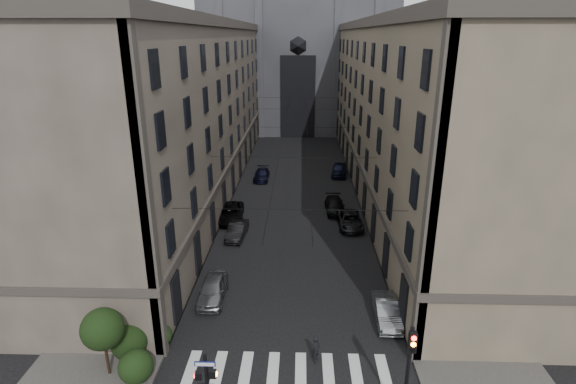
# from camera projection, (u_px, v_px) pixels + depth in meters

# --- Properties ---
(sidewalk_left) EXTENTS (7.00, 80.00, 0.15)m
(sidewalk_left) POSITION_uv_depth(u_px,v_px,m) (208.00, 186.00, 53.79)
(sidewalk_left) COLOR #383533
(sidewalk_left) RESTS_ON ground
(sidewalk_right) EXTENTS (7.00, 80.00, 0.15)m
(sidewalk_right) POSITION_uv_depth(u_px,v_px,m) (384.00, 188.00, 53.20)
(sidewalk_right) COLOR #383533
(sidewalk_right) RESTS_ON ground
(zebra_crossing) EXTENTS (11.00, 3.20, 0.01)m
(zebra_crossing) POSITION_uv_depth(u_px,v_px,m) (287.00, 372.00, 24.29)
(zebra_crossing) COLOR beige
(zebra_crossing) RESTS_ON ground
(building_left) EXTENTS (13.60, 60.60, 18.85)m
(building_left) POSITION_uv_depth(u_px,v_px,m) (177.00, 109.00, 50.80)
(building_left) COLOR #473E36
(building_left) RESTS_ON ground
(building_right) EXTENTS (13.60, 60.60, 18.85)m
(building_right) POSITION_uv_depth(u_px,v_px,m) (416.00, 110.00, 50.05)
(building_right) COLOR brown
(building_right) RESTS_ON ground
(gothic_tower) EXTENTS (35.00, 23.00, 58.00)m
(gothic_tower) POSITION_uv_depth(u_px,v_px,m) (299.00, 32.00, 84.36)
(gothic_tower) COLOR #2D2D33
(gothic_tower) RESTS_ON ground
(pedestrian_signal_left) EXTENTS (1.02, 0.38, 4.00)m
(pedestrian_signal_left) POSITION_uv_depth(u_px,v_px,m) (207.00, 384.00, 20.32)
(pedestrian_signal_left) COLOR black
(pedestrian_signal_left) RESTS_ON ground
(traffic_light_right) EXTENTS (0.34, 0.50, 5.20)m
(traffic_light_right) POSITION_uv_depth(u_px,v_px,m) (409.00, 364.00, 20.14)
(traffic_light_right) COLOR black
(traffic_light_right) RESTS_ON ground
(shrub_cluster) EXTENTS (3.90, 4.40, 3.90)m
(shrub_cluster) POSITION_uv_depth(u_px,v_px,m) (124.00, 341.00, 23.94)
(shrub_cluster) COLOR black
(shrub_cluster) RESTS_ON sidewalk_left
(tram_wires) EXTENTS (14.00, 60.00, 0.43)m
(tram_wires) POSITION_uv_depth(u_px,v_px,m) (295.00, 128.00, 50.77)
(tram_wires) COLOR black
(tram_wires) RESTS_ON ground
(car_left_near) EXTENTS (1.80, 4.38, 1.49)m
(car_left_near) POSITION_uv_depth(u_px,v_px,m) (213.00, 289.00, 30.83)
(car_left_near) COLOR slate
(car_left_near) RESTS_ON ground
(car_left_midnear) EXTENTS (1.77, 4.19, 1.35)m
(car_left_midnear) POSITION_uv_depth(u_px,v_px,m) (237.00, 231.00, 40.24)
(car_left_midnear) COLOR black
(car_left_midnear) RESTS_ON ground
(car_left_midfar) EXTENTS (3.01, 5.62, 1.50)m
(car_left_midfar) POSITION_uv_depth(u_px,v_px,m) (231.00, 213.00, 44.00)
(car_left_midfar) COLOR black
(car_left_midfar) RESTS_ON ground
(car_left_far) EXTENTS (1.84, 4.46, 1.29)m
(car_left_far) POSITION_uv_depth(u_px,v_px,m) (262.00, 175.00, 56.36)
(car_left_far) COLOR black
(car_left_far) RESTS_ON ground
(car_right_near) EXTENTS (1.49, 4.15, 1.36)m
(car_right_near) POSITION_uv_depth(u_px,v_px,m) (387.00, 311.00, 28.50)
(car_right_near) COLOR slate
(car_right_near) RESTS_ON ground
(car_right_midnear) EXTENTS (2.42, 4.93, 1.35)m
(car_right_midnear) POSITION_uv_depth(u_px,v_px,m) (350.00, 220.00, 42.47)
(car_right_midnear) COLOR black
(car_right_midnear) RESTS_ON ground
(car_right_midfar) EXTENTS (2.07, 4.72, 1.35)m
(car_right_midfar) POSITION_uv_depth(u_px,v_px,m) (335.00, 206.00, 46.05)
(car_right_midfar) COLOR black
(car_right_midfar) RESTS_ON ground
(car_right_far) EXTENTS (2.43, 4.83, 1.58)m
(car_right_far) POSITION_uv_depth(u_px,v_px,m) (339.00, 170.00, 58.02)
(car_right_far) COLOR black
(car_right_far) RESTS_ON ground
(pedestrian) EXTENTS (0.58, 0.68, 1.59)m
(pedestrian) POSITION_uv_depth(u_px,v_px,m) (316.00, 349.00, 24.88)
(pedestrian) COLOR black
(pedestrian) RESTS_ON ground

